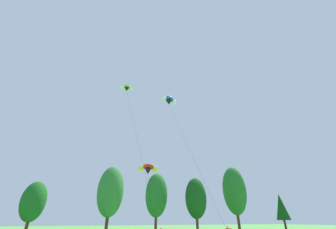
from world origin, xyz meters
The scene contains 9 objects.
treeline_tree_c centered at (-16.37, 48.56, 5.17)m, with size 4.10×4.10×8.54m.
treeline_tree_d centered at (-3.47, 47.17, 7.32)m, with size 5.07×5.07×12.10m.
treeline_tree_e centered at (8.12, 52.61, 7.64)m, with size 5.21×5.21×12.63m.
treeline_tree_f centered at (15.86, 47.42, 6.76)m, with size 4.81×4.81×11.16m.
treeline_tree_g centered at (28.22, 48.72, 9.15)m, with size 5.88×5.88×15.11m.
treeline_tree_h centered at (41.59, 46.96, 5.42)m, with size 3.50×3.50×8.65m.
parafoil_kite_high_lime_white centered at (-4.66, 34.00, 23.15)m, with size 2.64×13.94×22.20m.
parafoil_kite_mid_blue_white centered at (2.82, 32.39, 21.41)m, with size 3.45×10.76×20.66m.
parafoil_kite_far_red_yellow centered at (1.97, 40.44, 10.76)m, with size 7.28×20.69×10.18m.
Camera 1 is at (-9.81, 2.87, 2.14)m, focal length 22.20 mm.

